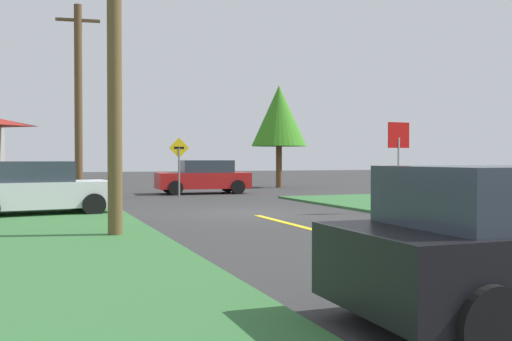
{
  "coord_description": "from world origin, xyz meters",
  "views": [
    {
      "loc": [
        -6.18,
        -17.26,
        1.69
      ],
      "look_at": [
        1.16,
        2.18,
        1.28
      ],
      "focal_mm": 41.16,
      "sensor_mm": 36.0,
      "label": 1
    }
  ],
  "objects_px": {
    "car_approaching_junction": "(204,177)",
    "parked_car_near_building": "(35,189)",
    "utility_pole_mid": "(78,100)",
    "direction_sign": "(179,160)",
    "utility_pole_near": "(114,65)",
    "oak_tree_left": "(279,116)",
    "stop_sign": "(399,149)"
  },
  "relations": [
    {
      "from": "parked_car_near_building",
      "to": "oak_tree_left",
      "type": "relative_size",
      "value": 0.74
    },
    {
      "from": "utility_pole_mid",
      "to": "oak_tree_left",
      "type": "bearing_deg",
      "value": 27.57
    },
    {
      "from": "direction_sign",
      "to": "oak_tree_left",
      "type": "relative_size",
      "value": 0.44
    },
    {
      "from": "parked_car_near_building",
      "to": "utility_pole_mid",
      "type": "relative_size",
      "value": 0.54
    },
    {
      "from": "direction_sign",
      "to": "car_approaching_junction",
      "type": "bearing_deg",
      "value": 50.2
    },
    {
      "from": "utility_pole_mid",
      "to": "oak_tree_left",
      "type": "height_order",
      "value": "utility_pole_mid"
    },
    {
      "from": "stop_sign",
      "to": "direction_sign",
      "type": "distance_m",
      "value": 11.09
    },
    {
      "from": "stop_sign",
      "to": "parked_car_near_building",
      "type": "relative_size",
      "value": 0.64
    },
    {
      "from": "car_approaching_junction",
      "to": "utility_pole_near",
      "type": "distance_m",
      "value": 16.26
    },
    {
      "from": "utility_pole_mid",
      "to": "direction_sign",
      "type": "relative_size",
      "value": 3.1
    },
    {
      "from": "parked_car_near_building",
      "to": "utility_pole_mid",
      "type": "distance_m",
      "value": 8.23
    },
    {
      "from": "direction_sign",
      "to": "utility_pole_near",
      "type": "bearing_deg",
      "value": -108.94
    },
    {
      "from": "utility_pole_mid",
      "to": "direction_sign",
      "type": "xyz_separation_m",
      "value": [
        4.25,
        -0.25,
        -2.54
      ]
    },
    {
      "from": "stop_sign",
      "to": "parked_car_near_building",
      "type": "xyz_separation_m",
      "value": [
        -10.53,
        3.05,
        -1.2
      ]
    },
    {
      "from": "utility_pole_mid",
      "to": "oak_tree_left",
      "type": "xyz_separation_m",
      "value": [
        11.76,
        6.14,
        0.03
      ]
    },
    {
      "from": "car_approaching_junction",
      "to": "stop_sign",
      "type": "bearing_deg",
      "value": 105.71
    },
    {
      "from": "car_approaching_junction",
      "to": "oak_tree_left",
      "type": "xyz_separation_m",
      "value": [
        5.83,
        4.38,
        3.4
      ]
    },
    {
      "from": "stop_sign",
      "to": "direction_sign",
      "type": "relative_size",
      "value": 1.07
    },
    {
      "from": "car_approaching_junction",
      "to": "utility_pole_mid",
      "type": "height_order",
      "value": "utility_pole_mid"
    },
    {
      "from": "car_approaching_junction",
      "to": "oak_tree_left",
      "type": "distance_m",
      "value": 8.04
    },
    {
      "from": "utility_pole_near",
      "to": "utility_pole_mid",
      "type": "xyz_separation_m",
      "value": [
        0.13,
        13.04,
        0.49
      ]
    },
    {
      "from": "car_approaching_junction",
      "to": "parked_car_near_building",
      "type": "bearing_deg",
      "value": 52.21
    },
    {
      "from": "car_approaching_junction",
      "to": "direction_sign",
      "type": "bearing_deg",
      "value": 52.59
    },
    {
      "from": "car_approaching_junction",
      "to": "utility_pole_near",
      "type": "bearing_deg",
      "value": 70.1
    },
    {
      "from": "utility_pole_near",
      "to": "direction_sign",
      "type": "distance_m",
      "value": 13.67
    },
    {
      "from": "utility_pole_mid",
      "to": "direction_sign",
      "type": "height_order",
      "value": "utility_pole_mid"
    },
    {
      "from": "car_approaching_junction",
      "to": "direction_sign",
      "type": "xyz_separation_m",
      "value": [
        -1.68,
        -2.02,
        0.83
      ]
    },
    {
      "from": "utility_pole_near",
      "to": "oak_tree_left",
      "type": "xyz_separation_m",
      "value": [
        11.9,
        19.18,
        0.51
      ]
    },
    {
      "from": "stop_sign",
      "to": "car_approaching_junction",
      "type": "xyz_separation_m",
      "value": [
        -2.87,
        12.13,
        -1.2
      ]
    },
    {
      "from": "car_approaching_junction",
      "to": "parked_car_near_building",
      "type": "height_order",
      "value": "same"
    },
    {
      "from": "parked_car_near_building",
      "to": "direction_sign",
      "type": "bearing_deg",
      "value": 41.89
    },
    {
      "from": "stop_sign",
      "to": "car_approaching_junction",
      "type": "bearing_deg",
      "value": -80.66
    }
  ]
}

